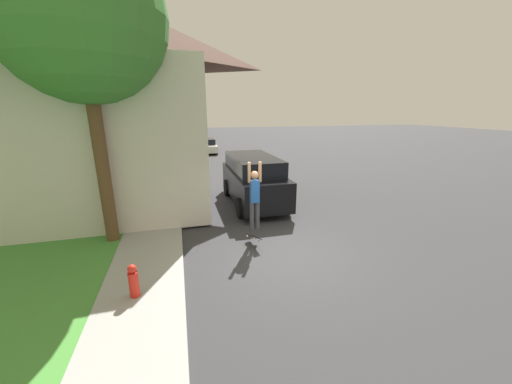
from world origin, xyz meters
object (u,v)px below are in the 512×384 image
Objects in this scene: car_down_street at (206,146)px; skateboard at (254,237)px; lawn_tree_near at (80,17)px; suv_parked at (253,179)px; fire_hydrant at (134,281)px; skateboarder at (255,195)px; lawn_tree_far at (137,88)px.

car_down_street is 19.96m from skateboard.
lawn_tree_near is 1.72× the size of suv_parked.
suv_parked reaches higher than skateboard.
suv_parked is 6.47× the size of fire_hydrant.
car_down_street is (4.64, 18.56, -5.49)m from lawn_tree_near.
car_down_street is 19.72m from skateboarder.
lawn_tree_near is 6.58m from fire_hydrant.
skateboard is (-0.56, -19.95, -0.34)m from car_down_street.
suv_parked is 1.08× the size of car_down_street.
lawn_tree_near is 6.35m from skateboarder.
skateboarder is at bearing -71.29° from lawn_tree_far.
skateboard is 1.07× the size of fire_hydrant.
skateboarder is at bearing 32.76° from fire_hydrant.
skateboarder is at bearing -15.27° from lawn_tree_near.
skateboard is at bearing -111.42° from skateboarder.
car_down_street reaches higher than fire_hydrant.
lawn_tree_far is at bearing 108.71° from skateboarder.
suv_parked is 7.02m from fire_hydrant.
suv_parked reaches higher than car_down_street.
skateboard is at bearing -72.02° from lawn_tree_far.
lawn_tree_near is 11.72m from lawn_tree_far.
car_down_street is (4.80, 6.87, -4.61)m from lawn_tree_far.
skateboarder reaches higher than suv_parked.
fire_hydrant is at bearing -125.76° from suv_parked.
lawn_tree_far is 9.56m from car_down_street.
car_down_street is 22.04m from fire_hydrant.
lawn_tree_near reaches higher than lawn_tree_far.
fire_hydrant is at bearing -85.47° from lawn_tree_far.
suv_parked is (5.26, -9.20, -4.16)m from lawn_tree_far.
fire_hydrant is (-3.63, -21.74, -0.17)m from car_down_street.
lawn_tree_far reaches higher than skateboarder.
lawn_tree_near is 1.11× the size of lawn_tree_far.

